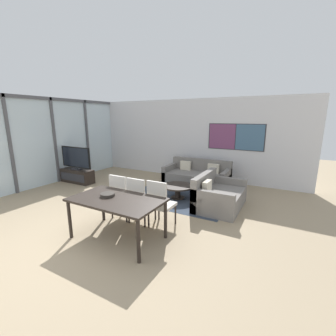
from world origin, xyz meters
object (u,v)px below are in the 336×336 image
at_px(fruit_bowl, 108,194).
at_px(coffee_table, 178,188).
at_px(sofa_side, 217,196).
at_px(dining_table, 117,203).
at_px(sofa_main, 197,177).
at_px(dining_chair_right, 160,202).
at_px(dining_chair_left, 122,194).
at_px(tv_console, 77,176).
at_px(television, 76,158).
at_px(dining_chair_centre, 139,198).

bearing_deg(fruit_bowl, coffee_table, 83.51).
height_order(sofa_side, dining_table, sofa_side).
xyz_separation_m(sofa_main, dining_chair_right, (0.43, -3.11, 0.28)).
bearing_deg(sofa_side, dining_chair_right, 157.17).
bearing_deg(dining_chair_left, tv_console, 155.59).
relative_size(coffee_table, dining_table, 0.51).
relative_size(television, dining_chair_left, 1.31).
height_order(coffee_table, dining_chair_right, dining_chair_right).
height_order(coffee_table, dining_chair_left, dining_chair_left).
xyz_separation_m(coffee_table, dining_chair_centre, (-0.04, -1.70, 0.27)).
bearing_deg(tv_console, dining_table, -30.36).
bearing_deg(dining_chair_centre, dining_chair_left, 178.82).
bearing_deg(fruit_bowl, tv_console, 148.26).
height_order(coffee_table, dining_chair_centre, dining_chair_centre).
xyz_separation_m(tv_console, coffee_table, (3.68, 0.26, 0.05)).
bearing_deg(dining_chair_right, sofa_main, 97.87).
bearing_deg(sofa_side, fruit_bowl, 149.10).
bearing_deg(fruit_bowl, dining_table, -5.37).
distance_m(sofa_side, coffee_table, 1.11).
relative_size(dining_table, dining_chair_left, 1.67).
height_order(tv_console, dining_table, dining_table).
bearing_deg(television, sofa_main, 24.75).
bearing_deg(fruit_bowl, dining_chair_right, 44.71).
bearing_deg(dining_chair_centre, dining_table, -90.00).
bearing_deg(coffee_table, sofa_side, -3.55).
height_order(dining_chair_centre, dining_chair_right, same).
xyz_separation_m(tv_console, dining_chair_left, (3.17, -1.44, 0.32)).
distance_m(tv_console, dining_chair_right, 4.36).
bearing_deg(tv_console, dining_chair_left, -24.41).
xyz_separation_m(sofa_side, dining_chair_right, (-0.68, -1.60, 0.28)).
height_order(tv_console, dining_chair_left, dining_chair_left).
xyz_separation_m(sofa_side, fruit_bowl, (-1.38, -2.30, 0.52)).
height_order(sofa_main, dining_chair_right, dining_chair_right).
distance_m(television, dining_chair_centre, 3.92).
bearing_deg(sofa_side, sofa_main, 36.26).
height_order(tv_console, fruit_bowl, fruit_bowl).
relative_size(tv_console, television, 0.94).
height_order(coffee_table, dining_table, dining_table).
xyz_separation_m(television, dining_table, (3.64, -2.13, -0.15)).
distance_m(dining_chair_centre, fruit_bowl, 0.74).
bearing_deg(television, dining_chair_left, -24.42).
relative_size(tv_console, dining_chair_centre, 1.23).
xyz_separation_m(television, coffee_table, (3.68, 0.26, -0.56)).
distance_m(coffee_table, dining_table, 2.42).
relative_size(dining_chair_centre, dining_chair_right, 1.00).
relative_size(television, sofa_main, 0.63).
bearing_deg(sofa_side, coffee_table, 86.45).
relative_size(television, dining_chair_right, 1.31).
bearing_deg(sofa_main, dining_table, -90.62).
distance_m(tv_console, sofa_side, 4.79).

